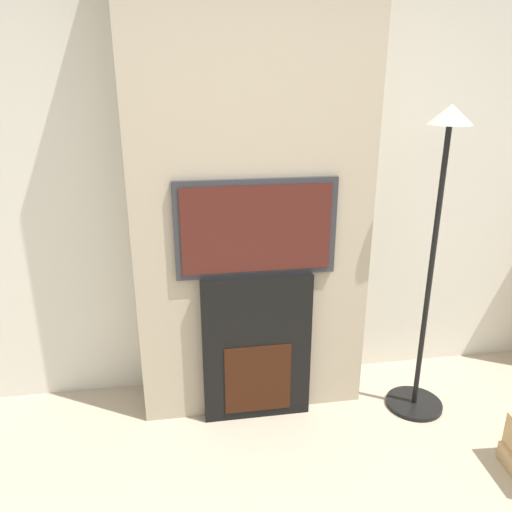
% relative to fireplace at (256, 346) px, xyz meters
% --- Properties ---
extents(wall_back, '(6.00, 0.06, 2.70)m').
position_rel_fireplace_xyz_m(wall_back, '(0.00, 0.41, 0.91)').
color(wall_back, silver).
rests_on(wall_back, ground_plane).
extents(chimney_breast, '(1.30, 0.38, 2.70)m').
position_rel_fireplace_xyz_m(chimney_breast, '(0.00, 0.19, 0.91)').
color(chimney_breast, tan).
rests_on(chimney_breast, ground_plane).
extents(fireplace, '(0.62, 0.15, 0.89)m').
position_rel_fireplace_xyz_m(fireplace, '(0.00, 0.00, 0.00)').
color(fireplace, black).
rests_on(fireplace, ground_plane).
extents(television, '(0.86, 0.07, 0.53)m').
position_rel_fireplace_xyz_m(television, '(0.00, -0.00, 0.71)').
color(television, '#2D2D33').
rests_on(television, fireplace).
extents(floor_lamp, '(0.33, 0.33, 1.77)m').
position_rel_fireplace_xyz_m(floor_lamp, '(0.96, -0.11, 0.63)').
color(floor_lamp, black).
rests_on(floor_lamp, ground_plane).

